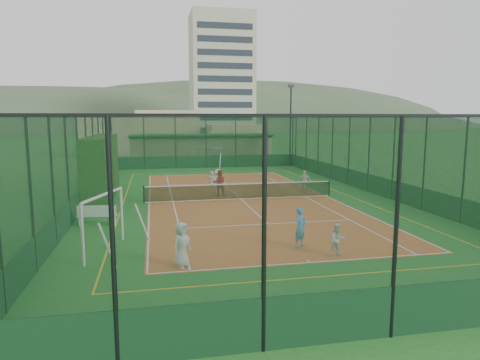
% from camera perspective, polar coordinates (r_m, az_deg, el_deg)
% --- Properties ---
extents(ground, '(300.00, 300.00, 0.00)m').
position_cam_1_polar(ground, '(26.26, 0.07, -2.55)').
color(ground, '#225E20').
rests_on(ground, ground).
extents(court_slab, '(11.17, 23.97, 0.01)m').
position_cam_1_polar(court_slab, '(26.26, 0.07, -2.54)').
color(court_slab, '#BF602A').
rests_on(court_slab, ground).
extents(tennis_net, '(11.67, 0.12, 1.06)m').
position_cam_1_polar(tennis_net, '(26.16, 0.07, -1.41)').
color(tennis_net, black).
rests_on(tennis_net, ground).
extents(perimeter_fence, '(18.12, 34.12, 5.00)m').
position_cam_1_polar(perimeter_fence, '(25.90, 0.07, 2.88)').
color(perimeter_fence, black).
rests_on(perimeter_fence, ground).
extents(floodlight_ne, '(0.60, 0.26, 8.25)m').
position_cam_1_polar(floodlight_ne, '(44.08, 6.75, 7.18)').
color(floodlight_ne, black).
rests_on(floodlight_ne, ground).
extents(clubhouse, '(15.20, 7.20, 3.15)m').
position_cam_1_polar(clubhouse, '(47.66, -5.27, 4.22)').
color(clubhouse, tan).
rests_on(clubhouse, ground).
extents(apartment_tower, '(15.00, 12.00, 30.00)m').
position_cam_1_polar(apartment_tower, '(109.09, -2.50, 13.59)').
color(apartment_tower, beige).
rests_on(apartment_tower, ground).
extents(distant_hills, '(200.00, 60.00, 24.00)m').
position_cam_1_polar(distant_hills, '(175.41, -9.91, 6.57)').
color(distant_hills, '#384C33').
rests_on(distant_hills, ground).
extents(hedge_left, '(1.32, 8.78, 3.84)m').
position_cam_1_polar(hedge_left, '(27.44, -17.98, 1.57)').
color(hedge_left, black).
rests_on(hedge_left, ground).
extents(white_bench, '(1.83, 0.73, 1.00)m').
position_cam_1_polar(white_bench, '(20.92, -18.48, -4.41)').
color(white_bench, white).
rests_on(white_bench, ground).
extents(futsal_goal_near, '(3.45, 2.01, 2.14)m').
position_cam_1_polar(futsal_goal_near, '(16.67, -17.68, -5.56)').
color(futsal_goal_near, white).
rests_on(futsal_goal_near, ground).
extents(futsal_goal_far, '(3.12, 1.78, 1.94)m').
position_cam_1_polar(futsal_goal_far, '(43.36, -4.39, 3.02)').
color(futsal_goal_far, white).
rests_on(futsal_goal_far, ground).
extents(child_near_left, '(0.87, 0.86, 1.52)m').
position_cam_1_polar(child_near_left, '(14.49, -7.78, -8.54)').
color(child_near_left, white).
rests_on(child_near_left, court_slab).
extents(child_near_mid, '(0.68, 0.62, 1.55)m').
position_cam_1_polar(child_near_mid, '(16.64, 8.06, -6.26)').
color(child_near_mid, '#4A8AD3').
rests_on(child_near_mid, court_slab).
extents(child_near_right, '(0.59, 0.46, 1.19)m').
position_cam_1_polar(child_near_right, '(15.87, 12.87, -7.80)').
color(child_near_right, white).
rests_on(child_near_right, court_slab).
extents(child_far_left, '(1.05, 0.64, 1.58)m').
position_cam_1_polar(child_far_left, '(28.30, -2.95, -0.13)').
color(child_far_left, white).
rests_on(child_far_left, court_slab).
extents(child_far_right, '(0.89, 0.65, 1.41)m').
position_cam_1_polar(child_far_right, '(29.27, 8.64, -0.10)').
color(child_far_right, white).
rests_on(child_far_right, court_slab).
extents(child_far_back, '(1.14, 0.45, 1.20)m').
position_cam_1_polar(child_far_back, '(30.52, -3.84, 0.12)').
color(child_far_back, white).
rests_on(child_far_back, court_slab).
extents(coach, '(0.89, 0.74, 1.66)m').
position_cam_1_polar(coach, '(27.28, -2.77, -0.36)').
color(coach, '#B41328').
rests_on(coach, court_slab).
extents(tennis_balls, '(3.19, 0.75, 0.07)m').
position_cam_1_polar(tennis_balls, '(27.78, 1.98, -1.87)').
color(tennis_balls, '#CCE033').
rests_on(tennis_balls, court_slab).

